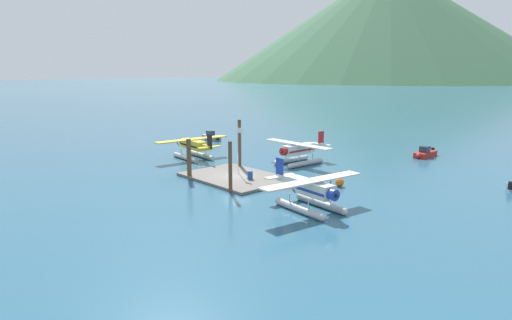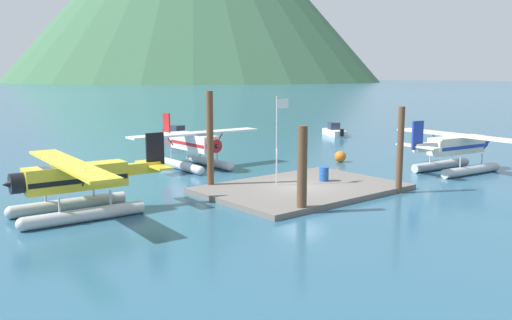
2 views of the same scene
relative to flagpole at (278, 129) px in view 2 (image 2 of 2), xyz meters
The scene contains 13 objects.
ground_plane 3.93m from the flagpole, 53.76° to the right, with size 1200.00×1200.00×0.00m, color #285670.
dock_platform 3.79m from the flagpole, 53.76° to the right, with size 11.41×8.03×0.30m, color #66605B.
piling_near_left 5.74m from the flagpole, 119.62° to the right, with size 0.50×0.50×4.38m, color brown.
piling_near_right 7.15m from the flagpole, 46.60° to the right, with size 0.37×0.37×5.05m, color brown.
piling_far_left 4.13m from the flagpole, 138.58° to the left, with size 0.41×0.41×5.91m, color brown.
flagpole is the anchor object (origin of this frame).
fuel_drum 4.27m from the flagpole, 17.35° to the right, with size 0.62×0.62×0.88m.
mooring_buoy 12.03m from the flagpole, 23.06° to the left, with size 0.89×0.89×0.89m, color orange.
seaplane_cream_stbd_aft 14.35m from the flagpole, 14.66° to the right, with size 7.95×10.49×3.84m.
seaplane_yellow_port_fwd 11.92m from the flagpole, behind, with size 7.97×10.48×3.84m.
seaplane_white_bow_centre 9.89m from the flagpole, 88.15° to the left, with size 10.43×7.98×3.84m.
boat_white_open_east 30.15m from the flagpole, 35.89° to the left, with size 3.27×4.46×1.50m.
boat_red_open_north 27.79m from the flagpole, 71.51° to the left, with size 1.66×4.89×1.50m.
Camera 2 is at (-21.78, -22.16, 6.82)m, focal length 37.32 mm.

